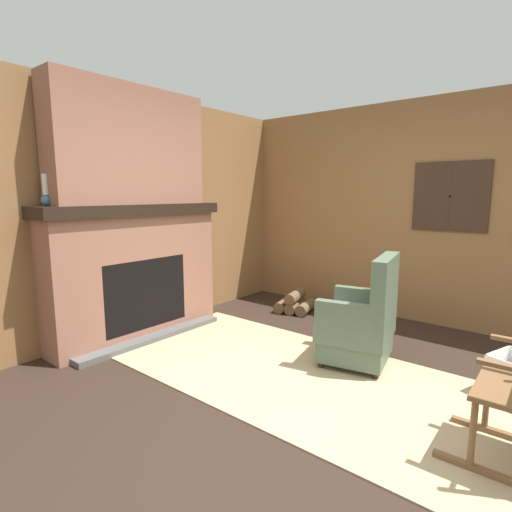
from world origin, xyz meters
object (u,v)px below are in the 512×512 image
object	(u,v)px
armchair	(362,324)
storage_case	(148,198)
oil_lamp_vase	(46,195)
firewood_stack	(295,303)

from	to	relation	value
armchair	storage_case	size ratio (longest dim) A/B	4.62
oil_lamp_vase	firewood_stack	bearing A→B (deg)	72.18
firewood_stack	oil_lamp_vase	size ratio (longest dim) A/B	1.91
armchair	oil_lamp_vase	xyz separation A→B (m)	(-2.19, -1.68, 1.13)
oil_lamp_vase	storage_case	size ratio (longest dim) A/B	1.30
firewood_stack	storage_case	size ratio (longest dim) A/B	2.49
oil_lamp_vase	storage_case	xyz separation A→B (m)	(0.00, 1.05, -0.04)
armchair	storage_case	xyz separation A→B (m)	(-2.19, -0.63, 1.10)
storage_case	armchair	bearing A→B (deg)	16.06
armchair	storage_case	distance (m)	2.53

